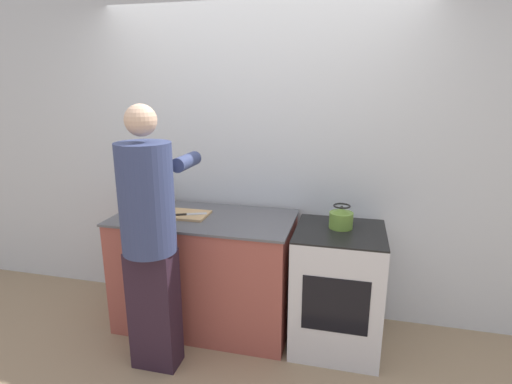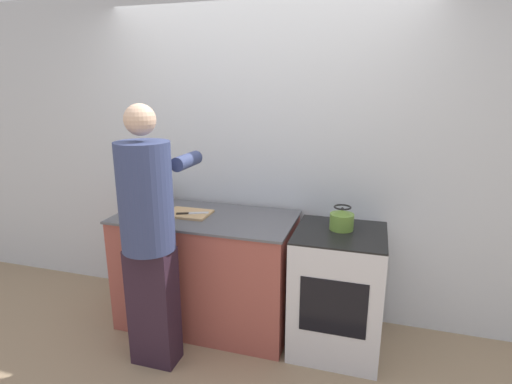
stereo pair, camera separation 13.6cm
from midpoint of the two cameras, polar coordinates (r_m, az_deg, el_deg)
ground_plane at (r=3.12m, az=-2.00°, el=-21.98°), size 12.00×12.00×0.00m
wall_back at (r=3.26m, az=1.99°, el=4.78°), size 8.00×0.05×2.60m
counter at (r=3.26m, az=-5.76°, el=-10.99°), size 1.37×0.70×0.91m
oven at (r=3.03m, az=12.84°, el=-13.58°), size 0.62×0.61×0.90m
person at (r=2.67m, az=-13.61°, el=-5.45°), size 0.39×0.62×1.78m
cutting_board at (r=3.13m, az=-8.44°, el=-3.06°), size 0.34×0.25×0.02m
knife at (r=3.10m, az=-7.96°, el=-3.03°), size 0.24×0.13×0.01m
kettle at (r=2.87m, az=13.49°, el=-3.88°), size 0.17×0.17×0.17m
bowl_prep at (r=3.28m, az=-14.19°, el=-2.08°), size 0.14×0.14×0.07m
canister_jar at (r=3.51m, az=-12.94°, el=-0.27°), size 0.16×0.16×0.14m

